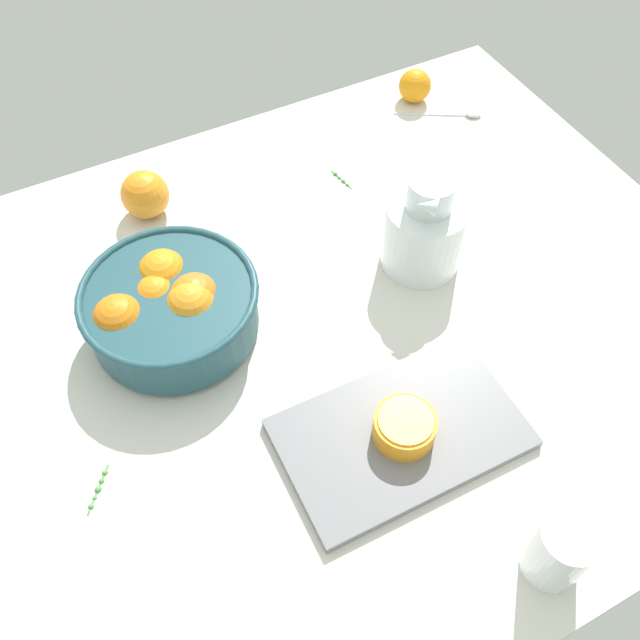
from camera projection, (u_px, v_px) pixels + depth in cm
name	position (u px, v px, depth cm)	size (l,w,h in cm)	color
ground_plane	(328.00, 331.00, 108.83)	(130.99, 105.55, 3.00)	silver
fruit_bowl	(171.00, 307.00, 102.78)	(26.61, 26.61, 10.89)	#234C56
juice_pitcher	(424.00, 234.00, 110.63)	(14.07, 15.00, 18.18)	white
juice_glass	(558.00, 553.00, 82.04)	(7.13, 7.13, 10.68)	white
cutting_board	(404.00, 432.00, 95.71)	(33.15, 20.23, 1.61)	slate
orange_half_0	(403.00, 428.00, 92.96)	(8.57, 8.57, 4.11)	orange
loose_orange_0	(415.00, 86.00, 139.06)	(6.52, 6.52, 6.52)	orange
loose_orange_1	(145.00, 195.00, 119.02)	(8.34, 8.34, 8.34)	orange
spoon	(452.00, 114.00, 138.23)	(15.82, 9.98, 1.00)	silver
herb_sprig_0	(341.00, 178.00, 127.15)	(1.38, 6.04, 0.86)	#38832F
herb_sprig_1	(98.00, 488.00, 91.41)	(4.73, 5.84, 0.95)	#4D8F45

